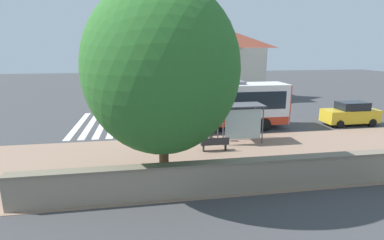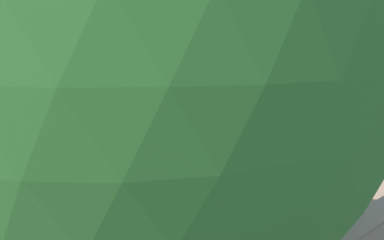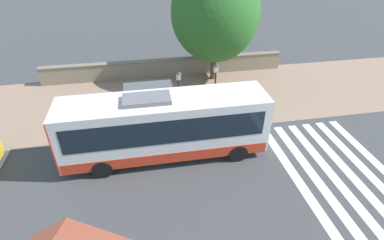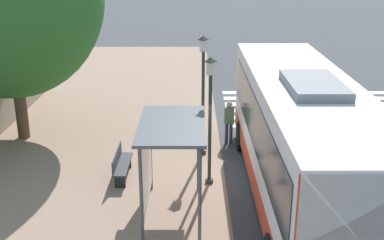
{
  "view_description": "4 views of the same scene",
  "coord_description": "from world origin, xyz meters",
  "views": [
    {
      "loc": [
        -20.1,
        4.61,
        6.15
      ],
      "look_at": [
        1.61,
        0.97,
        0.85
      ],
      "focal_mm": 28.0,
      "sensor_mm": 36.0,
      "label": 1
    },
    {
      "loc": [
        -11.51,
        5.96,
        5.48
      ],
      "look_at": [
        -0.51,
        -1.53,
        2.24
      ],
      "focal_mm": 28.0,
      "sensor_mm": 36.0,
      "label": 2
    },
    {
      "loc": [
        14.92,
        -2.05,
        10.65
      ],
      "look_at": [
        0.67,
        0.55,
        1.29
      ],
      "focal_mm": 28.0,
      "sensor_mm": 36.0,
      "label": 3
    },
    {
      "loc": [
        -1.02,
        -13.07,
        6.59
      ],
      "look_at": [
        -0.97,
        0.12,
        1.98
      ],
      "focal_mm": 45.0,
      "sensor_mm": 36.0,
      "label": 4
    }
  ],
  "objects": [
    {
      "name": "shade_tree",
      "position": [
        -7.31,
        3.75,
        5.28
      ],
      "size": [
        6.6,
        6.6,
        8.92
      ],
      "color": "brown",
      "rests_on": "ground"
    },
    {
      "name": "bus",
      "position": [
        1.9,
        -1.15,
        1.91
      ],
      "size": [
        2.66,
        10.68,
        3.7
      ],
      "color": "white",
      "rests_on": "ground"
    },
    {
      "name": "street_lamp_near",
      "position": [
        -0.65,
        2.2,
        2.43
      ],
      "size": [
        0.28,
        0.28,
        4.08
      ],
      "color": "#2D332D",
      "rests_on": "ground"
    },
    {
      "name": "crosswalk_stripes",
      "position": [
        5.0,
        7.5,
        0.0
      ],
      "size": [
        9.0,
        5.25,
        0.01
      ],
      "color": "silver",
      "rests_on": "ground"
    },
    {
      "name": "pedestrian",
      "position": [
        0.32,
        3.23,
        0.92
      ],
      "size": [
        0.34,
        0.22,
        1.58
      ],
      "color": "#2D3347",
      "rests_on": "ground"
    },
    {
      "name": "background_building",
      "position": [
        16.05,
        -3.65,
        4.62
      ],
      "size": [
        7.22,
        12.45,
        8.98
      ],
      "color": "beige",
      "rests_on": "ground"
    },
    {
      "name": "sidewalk_plaza",
      "position": [
        -4.5,
        0.0,
        0.01
      ],
      "size": [
        9.0,
        44.0,
        0.02
      ],
      "color": "#937560",
      "rests_on": "ground"
    },
    {
      "name": "bus_shelter",
      "position": [
        -1.67,
        -1.75,
        2.1
      ],
      "size": [
        1.67,
        2.96,
        2.54
      ],
      "color": "#515459",
      "rests_on": "ground"
    },
    {
      "name": "ground_plane",
      "position": [
        0.0,
        0.0,
        0.0
      ],
      "size": [
        120.0,
        120.0,
        0.0
      ],
      "primitive_type": "plane",
      "color": "#424244",
      "rests_on": "ground"
    },
    {
      "name": "bench",
      "position": [
        -3.19,
        0.36,
        0.48
      ],
      "size": [
        0.4,
        1.74,
        0.88
      ],
      "color": "#333338",
      "rests_on": "ground"
    },
    {
      "name": "stone_wall",
      "position": [
        -8.55,
        0.0,
        0.74
      ],
      "size": [
        0.6,
        20.0,
        1.47
      ],
      "color": "gray",
      "rests_on": "ground"
    },
    {
      "name": "street_lamp_far",
      "position": [
        -0.5,
        -0.01,
        2.3
      ],
      "size": [
        0.28,
        0.28,
        3.86
      ],
      "color": "#2D332D",
      "rests_on": "ground"
    },
    {
      "name": "parked_car_behind_bus",
      "position": [
        1.28,
        -12.1,
        0.93
      ],
      "size": [
        1.86,
        4.42,
        1.91
      ],
      "color": "gold",
      "rests_on": "ground"
    }
  ]
}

